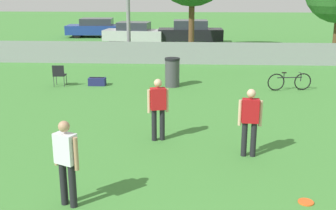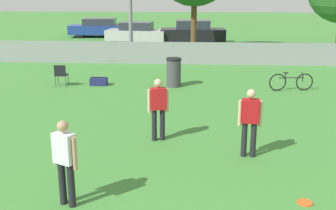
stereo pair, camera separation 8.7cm
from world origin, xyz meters
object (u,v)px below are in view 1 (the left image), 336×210
Objects in this scene: player_thrower_red at (250,119)px; parked_car_dark at (190,32)px; player_defender_red at (158,106)px; folding_chair_sideline at (59,74)px; frisbee_disc at (306,202)px; bicycle_sideline at (289,82)px; player_receiver_white at (66,158)px; trash_bin at (172,72)px; parked_car_blue at (97,28)px; parked_car_silver at (134,33)px; gear_bag_sideline at (97,82)px.

player_thrower_red is 0.36× the size of parked_car_dark.
parked_car_dark is (0.73, 18.61, -0.17)m from player_defender_red.
player_thrower_red is 19.58m from parked_car_dark.
player_thrower_red reaches higher than folding_chair_sideline.
frisbee_disc is 0.17× the size of bicycle_sideline.
player_receiver_white is 9.37m from trash_bin.
parked_car_dark is at bearing 72.61° from player_defender_red.
parked_car_blue is at bearing 112.02° from trash_bin.
parked_car_silver is at bearing 105.57° from frisbee_disc.
player_thrower_red is 0.38× the size of parked_car_silver.
bicycle_sideline is 19.51m from parked_car_blue.
player_thrower_red is 7.12m from trash_bin.
folding_chair_sideline is at bearing 170.82° from bicycle_sideline.
bicycle_sideline is 7.34m from gear_bag_sideline.
parked_car_blue is at bearing 154.39° from parked_car_dark.
player_defender_red is 6.62m from gear_bag_sideline.
bicycle_sideline is at bearing -75.75° from parked_car_dark.
player_defender_red is at bearing -64.18° from gear_bag_sideline.
player_thrower_red reaches higher than frisbee_disc.
parked_car_blue reaches higher than folding_chair_sideline.
player_receiver_white is 22.08m from parked_car_dark.
player_defender_red is 18.75m from parked_car_silver.
trash_bin is 0.26× the size of parked_car_dark.
player_defender_red is at bearing -74.67° from parked_car_silver.
gear_bag_sideline is (-2.86, 5.92, -0.75)m from player_defender_red.
player_receiver_white is 21.93m from parked_car_silver.
gear_bag_sideline is at bearing -107.46° from parked_car_dark.
trash_bin is at bearing -70.94° from parked_car_blue.
parked_car_blue is (-10.79, 16.25, 0.35)m from bicycle_sideline.
player_thrower_red reaches higher than parked_car_blue.
trash_bin is at bearing -94.56° from parked_car_dark.
player_thrower_red reaches higher than gear_bag_sideline.
frisbee_disc is at bearing -85.90° from parked_car_dark.
folding_chair_sideline is at bearing -89.45° from parked_car_silver.
parked_car_blue is at bearing 110.44° from frisbee_disc.
player_thrower_red is 8.50m from gear_bag_sideline.
player_defender_red is 4.31m from frisbee_disc.
player_thrower_red is at bearing 130.54° from folding_chair_sideline.
bicycle_sideline is 0.38× the size of parked_car_dark.
parked_car_blue reaches higher than gear_bag_sideline.
parked_car_blue is at bearing 140.74° from parked_car_silver.
parked_car_dark reaches higher than folding_chair_sideline.
parked_car_blue reaches higher than bicycle_sideline.
trash_bin is 12.99m from parked_car_silver.
trash_bin is (-2.06, 6.81, -0.34)m from player_thrower_red.
parked_car_dark is at bearing -26.91° from parked_car_blue.
frisbee_disc is 21.78m from parked_car_dark.
folding_chair_sideline is (-2.95, 9.04, -0.41)m from player_receiver_white.
parked_car_silver reaches higher than frisbee_disc.
bicycle_sideline is 4.41m from trash_bin.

